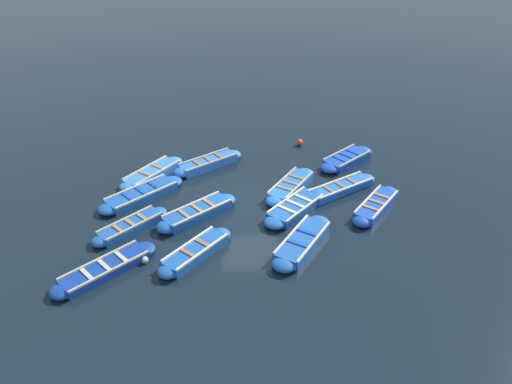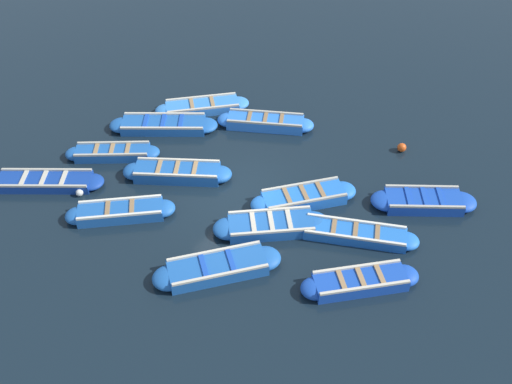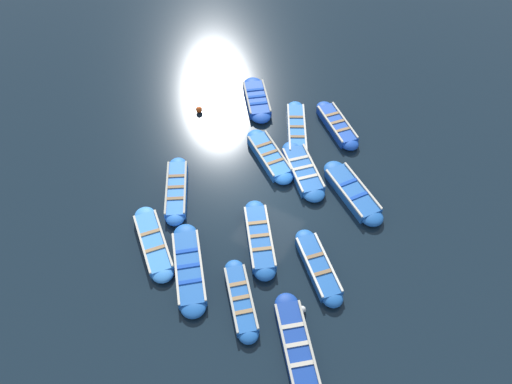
% 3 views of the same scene
% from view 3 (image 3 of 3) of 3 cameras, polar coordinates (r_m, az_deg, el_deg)
% --- Properties ---
extents(ground_plane, '(120.00, 120.00, 0.00)m').
position_cam_3_polar(ground_plane, '(20.38, 1.56, -0.42)').
color(ground_plane, black).
extents(boat_stern_in, '(2.57, 3.40, 0.45)m').
position_cam_3_polar(boat_stern_in, '(20.56, -9.07, 0.22)').
color(boat_stern_in, blue).
rests_on(boat_stern_in, ground).
extents(boat_inner_gap, '(2.81, 3.18, 0.42)m').
position_cam_3_polar(boat_inner_gap, '(24.29, 0.09, 10.53)').
color(boat_inner_gap, '#1947B7').
rests_on(boat_inner_gap, ground).
extents(boat_broadside, '(2.99, 2.84, 0.42)m').
position_cam_3_polar(boat_broadside, '(18.39, 7.12, -8.47)').
color(boat_broadside, '#1E59AD').
rests_on(boat_broadside, ground).
extents(boat_outer_left, '(3.13, 3.53, 0.36)m').
position_cam_3_polar(boat_outer_left, '(17.01, 4.68, -17.17)').
color(boat_outer_left, navy).
rests_on(boat_outer_left, ground).
extents(boat_alongside, '(2.69, 2.90, 0.39)m').
position_cam_3_polar(boat_alongside, '(17.64, -1.73, -12.22)').
color(boat_alongside, '#1E59AD').
rests_on(boat_alongside, ground).
extents(boat_centre, '(3.18, 3.12, 0.42)m').
position_cam_3_polar(boat_centre, '(21.12, 5.37, 2.47)').
color(boat_centre, '#1E59AD').
rests_on(boat_centre, ground).
extents(boat_end_of_row, '(2.83, 3.40, 0.46)m').
position_cam_3_polar(boat_end_of_row, '(18.88, 0.41, -5.35)').
color(boat_end_of_row, '#1E59AD').
rests_on(boat_end_of_row, ground).
extents(boat_bow_out, '(3.31, 2.92, 0.38)m').
position_cam_3_polar(boat_bow_out, '(19.21, -11.65, -5.73)').
color(boat_bow_out, '#3884E0').
rests_on(boat_bow_out, ground).
extents(boat_mid_row, '(3.32, 2.69, 0.45)m').
position_cam_3_polar(boat_mid_row, '(21.58, 1.53, 4.13)').
color(boat_mid_row, blue).
rests_on(boat_mid_row, ground).
extents(boat_tucked, '(2.47, 3.66, 0.38)m').
position_cam_3_polar(boat_tucked, '(22.86, 4.66, 7.16)').
color(boat_tucked, blue).
rests_on(boat_tucked, ground).
extents(boat_outer_right, '(3.24, 3.63, 0.40)m').
position_cam_3_polar(boat_outer_right, '(18.39, -7.67, -8.64)').
color(boat_outer_right, '#1E59AD').
rests_on(boat_outer_right, ground).
extents(boat_near_quay, '(3.55, 2.85, 0.44)m').
position_cam_3_polar(boat_near_quay, '(20.61, 10.97, -0.03)').
color(boat_near_quay, '#1E59AD').
rests_on(boat_near_quay, ground).
extents(boat_far_corner, '(3.07, 2.73, 0.44)m').
position_cam_3_polar(boat_far_corner, '(23.25, 9.22, 7.57)').
color(boat_far_corner, '#1947B7').
rests_on(boat_far_corner, ground).
extents(buoy_orange_near, '(0.24, 0.24, 0.24)m').
position_cam_3_polar(buoy_orange_near, '(17.59, 5.32, -13.21)').
color(buoy_orange_near, silver).
rests_on(buoy_orange_near, ground).
extents(buoy_yellow_far, '(0.32, 0.32, 0.32)m').
position_cam_3_polar(buoy_yellow_far, '(23.94, -6.52, 9.36)').
color(buoy_yellow_far, '#E05119').
rests_on(buoy_yellow_far, ground).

